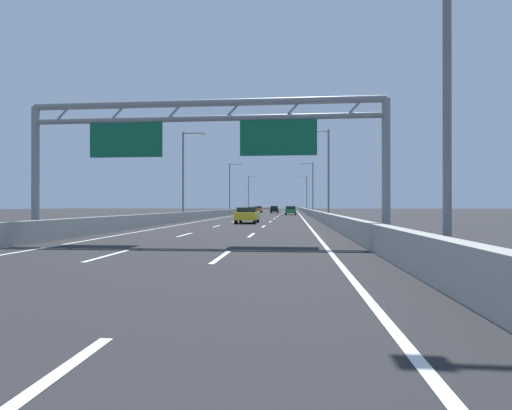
% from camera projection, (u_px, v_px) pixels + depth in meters
% --- Properties ---
extents(ground_plane, '(260.00, 260.00, 0.00)m').
position_uv_depth(ground_plane, '(277.00, 212.00, 99.45)').
color(ground_plane, '#262628').
extents(lane_dash_left_1, '(0.16, 3.00, 0.01)m').
position_uv_depth(lane_dash_left_1, '(108.00, 256.00, 12.48)').
color(lane_dash_left_1, white).
rests_on(lane_dash_left_1, ground_plane).
extents(lane_dash_left_2, '(0.16, 3.00, 0.01)m').
position_uv_depth(lane_dash_left_2, '(185.00, 235.00, 21.44)').
color(lane_dash_left_2, white).
rests_on(lane_dash_left_2, ground_plane).
extents(lane_dash_left_3, '(0.16, 3.00, 0.01)m').
position_uv_depth(lane_dash_left_3, '(217.00, 226.00, 30.41)').
color(lane_dash_left_3, white).
rests_on(lane_dash_left_3, ground_plane).
extents(lane_dash_left_4, '(0.16, 3.00, 0.01)m').
position_uv_depth(lane_dash_left_4, '(234.00, 222.00, 39.37)').
color(lane_dash_left_4, white).
rests_on(lane_dash_left_4, ground_plane).
extents(lane_dash_left_5, '(0.16, 3.00, 0.01)m').
position_uv_depth(lane_dash_left_5, '(245.00, 219.00, 48.33)').
color(lane_dash_left_5, white).
rests_on(lane_dash_left_5, ground_plane).
extents(lane_dash_left_6, '(0.16, 3.00, 0.01)m').
position_uv_depth(lane_dash_left_6, '(252.00, 217.00, 57.29)').
color(lane_dash_left_6, white).
rests_on(lane_dash_left_6, ground_plane).
extents(lane_dash_left_7, '(0.16, 3.00, 0.01)m').
position_uv_depth(lane_dash_left_7, '(258.00, 215.00, 66.25)').
color(lane_dash_left_7, white).
rests_on(lane_dash_left_7, ground_plane).
extents(lane_dash_left_8, '(0.16, 3.00, 0.01)m').
position_uv_depth(lane_dash_left_8, '(262.00, 214.00, 75.22)').
color(lane_dash_left_8, white).
rests_on(lane_dash_left_8, ground_plane).
extents(lane_dash_left_9, '(0.16, 3.00, 0.01)m').
position_uv_depth(lane_dash_left_9, '(265.00, 213.00, 84.18)').
color(lane_dash_left_9, white).
rests_on(lane_dash_left_9, ground_plane).
extents(lane_dash_left_10, '(0.16, 3.00, 0.01)m').
position_uv_depth(lane_dash_left_10, '(268.00, 212.00, 93.14)').
color(lane_dash_left_10, white).
rests_on(lane_dash_left_10, ground_plane).
extents(lane_dash_left_11, '(0.16, 3.00, 0.01)m').
position_uv_depth(lane_dash_left_11, '(270.00, 212.00, 102.10)').
color(lane_dash_left_11, white).
rests_on(lane_dash_left_11, ground_plane).
extents(lane_dash_left_12, '(0.16, 3.00, 0.01)m').
position_uv_depth(lane_dash_left_12, '(272.00, 211.00, 111.07)').
color(lane_dash_left_12, white).
rests_on(lane_dash_left_12, ground_plane).
extents(lane_dash_left_13, '(0.16, 3.00, 0.01)m').
position_uv_depth(lane_dash_left_13, '(273.00, 211.00, 120.03)').
color(lane_dash_left_13, white).
rests_on(lane_dash_left_13, ground_plane).
extents(lane_dash_left_14, '(0.16, 3.00, 0.01)m').
position_uv_depth(lane_dash_left_14, '(275.00, 211.00, 128.99)').
color(lane_dash_left_14, white).
rests_on(lane_dash_left_14, ground_plane).
extents(lane_dash_left_15, '(0.16, 3.00, 0.01)m').
position_uv_depth(lane_dash_left_15, '(276.00, 210.00, 137.95)').
color(lane_dash_left_15, white).
rests_on(lane_dash_left_15, ground_plane).
extents(lane_dash_left_16, '(0.16, 3.00, 0.01)m').
position_uv_depth(lane_dash_left_16, '(277.00, 210.00, 146.91)').
color(lane_dash_left_16, white).
rests_on(lane_dash_left_16, ground_plane).
extents(lane_dash_left_17, '(0.16, 3.00, 0.01)m').
position_uv_depth(lane_dash_left_17, '(278.00, 210.00, 155.88)').
color(lane_dash_left_17, white).
rests_on(lane_dash_left_17, ground_plane).
extents(lane_dash_right_0, '(0.16, 3.00, 0.01)m').
position_uv_depth(lane_dash_right_0, '(20.00, 401.00, 3.19)').
color(lane_dash_right_0, white).
rests_on(lane_dash_right_0, ground_plane).
extents(lane_dash_right_1, '(0.16, 3.00, 0.01)m').
position_uv_depth(lane_dash_right_1, '(221.00, 257.00, 12.15)').
color(lane_dash_right_1, white).
rests_on(lane_dash_right_1, ground_plane).
extents(lane_dash_right_2, '(0.16, 3.00, 0.01)m').
position_uv_depth(lane_dash_right_2, '(251.00, 235.00, 21.11)').
color(lane_dash_right_2, white).
rests_on(lane_dash_right_2, ground_plane).
extents(lane_dash_right_3, '(0.16, 3.00, 0.01)m').
position_uv_depth(lane_dash_right_3, '(264.00, 226.00, 30.08)').
color(lane_dash_right_3, white).
rests_on(lane_dash_right_3, ground_plane).
extents(lane_dash_right_4, '(0.16, 3.00, 0.01)m').
position_uv_depth(lane_dash_right_4, '(270.00, 222.00, 39.04)').
color(lane_dash_right_4, white).
rests_on(lane_dash_right_4, ground_plane).
extents(lane_dash_right_5, '(0.16, 3.00, 0.01)m').
position_uv_depth(lane_dash_right_5, '(274.00, 219.00, 48.00)').
color(lane_dash_right_5, white).
rests_on(lane_dash_right_5, ground_plane).
extents(lane_dash_right_6, '(0.16, 3.00, 0.01)m').
position_uv_depth(lane_dash_right_6, '(277.00, 217.00, 56.96)').
color(lane_dash_right_6, white).
rests_on(lane_dash_right_6, ground_plane).
extents(lane_dash_right_7, '(0.16, 3.00, 0.01)m').
position_uv_depth(lane_dash_right_7, '(279.00, 215.00, 65.92)').
color(lane_dash_right_7, white).
rests_on(lane_dash_right_7, ground_plane).
extents(lane_dash_right_8, '(0.16, 3.00, 0.01)m').
position_uv_depth(lane_dash_right_8, '(281.00, 214.00, 74.89)').
color(lane_dash_right_8, white).
rests_on(lane_dash_right_8, ground_plane).
extents(lane_dash_right_9, '(0.16, 3.00, 0.01)m').
position_uv_depth(lane_dash_right_9, '(282.00, 213.00, 83.85)').
color(lane_dash_right_9, white).
rests_on(lane_dash_right_9, ground_plane).
extents(lane_dash_right_10, '(0.16, 3.00, 0.01)m').
position_uv_depth(lane_dash_right_10, '(283.00, 212.00, 92.81)').
color(lane_dash_right_10, white).
rests_on(lane_dash_right_10, ground_plane).
extents(lane_dash_right_11, '(0.16, 3.00, 0.01)m').
position_uv_depth(lane_dash_right_11, '(284.00, 212.00, 101.77)').
color(lane_dash_right_11, white).
rests_on(lane_dash_right_11, ground_plane).
extents(lane_dash_right_12, '(0.16, 3.00, 0.01)m').
position_uv_depth(lane_dash_right_12, '(285.00, 211.00, 110.74)').
color(lane_dash_right_12, white).
rests_on(lane_dash_right_12, ground_plane).
extents(lane_dash_right_13, '(0.16, 3.00, 0.01)m').
position_uv_depth(lane_dash_right_13, '(285.00, 211.00, 119.70)').
color(lane_dash_right_13, white).
rests_on(lane_dash_right_13, ground_plane).
extents(lane_dash_right_14, '(0.16, 3.00, 0.01)m').
position_uv_depth(lane_dash_right_14, '(286.00, 211.00, 128.66)').
color(lane_dash_right_14, white).
rests_on(lane_dash_right_14, ground_plane).
extents(lane_dash_right_15, '(0.16, 3.00, 0.01)m').
position_uv_depth(lane_dash_right_15, '(286.00, 210.00, 137.62)').
color(lane_dash_right_15, white).
rests_on(lane_dash_right_15, ground_plane).
extents(lane_dash_right_16, '(0.16, 3.00, 0.01)m').
position_uv_depth(lane_dash_right_16, '(287.00, 210.00, 146.58)').
color(lane_dash_right_16, white).
rests_on(lane_dash_right_16, ground_plane).
extents(lane_dash_right_17, '(0.16, 3.00, 0.01)m').
position_uv_depth(lane_dash_right_17, '(287.00, 210.00, 155.55)').
color(lane_dash_right_17, white).
rests_on(lane_dash_right_17, ground_plane).
extents(edge_line_left, '(0.16, 176.00, 0.01)m').
position_uv_depth(edge_line_left, '(251.00, 213.00, 87.98)').
color(edge_line_left, white).
rests_on(edge_line_left, ground_plane).
extents(edge_line_right, '(0.16, 176.00, 0.01)m').
position_uv_depth(edge_line_right, '(298.00, 213.00, 87.02)').
color(edge_line_right, white).
rests_on(edge_line_right, ground_plane).
extents(barrier_left, '(0.45, 220.00, 0.95)m').
position_uv_depth(barrier_left, '(253.00, 210.00, 110.04)').
color(barrier_left, '#9E9E99').
rests_on(barrier_left, ground_plane).
extents(barrier_right, '(0.45, 220.00, 0.95)m').
position_uv_depth(barrier_right, '(303.00, 210.00, 108.78)').
color(barrier_right, '#9E9E99').
rests_on(barrier_right, ground_plane).
extents(sign_gantry, '(16.38, 0.36, 6.36)m').
position_uv_depth(sign_gantry, '(203.00, 134.00, 17.87)').
color(sign_gantry, gray).
rests_on(sign_gantry, ground_plane).
extents(streetlamp_right_near, '(2.58, 0.28, 9.50)m').
position_uv_depth(streetlamp_right_near, '(437.00, 48.00, 9.60)').
color(streetlamp_right_near, slate).
rests_on(streetlamp_right_near, ground_plane).
extents(streetlamp_left_mid, '(2.58, 0.28, 9.50)m').
position_uv_depth(streetlamp_left_mid, '(185.00, 170.00, 42.54)').
color(streetlamp_left_mid, slate).
rests_on(streetlamp_left_mid, ground_plane).
extents(streetlamp_right_mid, '(2.58, 0.28, 9.50)m').
position_uv_depth(streetlamp_right_mid, '(326.00, 169.00, 41.17)').
color(streetlamp_right_mid, slate).
rests_on(streetlamp_right_mid, ground_plane).
extents(streetlamp_left_far, '(2.58, 0.28, 9.50)m').
position_uv_depth(streetlamp_left_far, '(231.00, 185.00, 74.10)').
color(streetlamp_left_far, slate).
rests_on(streetlamp_left_far, ground_plane).
extents(streetlamp_right_far, '(2.58, 0.28, 9.50)m').
position_uv_depth(streetlamp_right_far, '(312.00, 185.00, 72.73)').
color(streetlamp_right_far, slate).
rests_on(streetlamp_right_far, ground_plane).
extents(streetlamp_left_distant, '(2.58, 0.28, 9.50)m').
position_uv_depth(streetlamp_left_distant, '(249.00, 191.00, 105.66)').
color(streetlamp_left_distant, slate).
rests_on(streetlamp_left_distant, ground_plane).
extents(streetlamp_right_distant, '(2.58, 0.28, 9.50)m').
position_uv_depth(streetlamp_right_distant, '(306.00, 191.00, 104.30)').
color(streetlamp_right_distant, slate).
rests_on(streetlamp_right_distant, ground_plane).
extents(orange_car, '(1.78, 4.31, 1.47)m').
position_uv_depth(orange_car, '(258.00, 209.00, 90.33)').
color(orange_car, orange).
rests_on(orange_car, ground_plane).
extents(silver_car, '(1.72, 4.61, 1.36)m').
position_uv_depth(silver_car, '(252.00, 210.00, 77.39)').
color(silver_car, '#A8ADB2').
rests_on(silver_car, ground_plane).
extents(black_car, '(1.71, 4.57, 1.53)m').
position_uv_depth(black_car, '(274.00, 209.00, 86.82)').
color(black_car, black).
rests_on(black_car, ground_plane).
extents(green_car, '(1.88, 4.18, 1.50)m').
position_uv_depth(green_car, '(291.00, 210.00, 68.64)').
color(green_car, '#1E7A38').
rests_on(green_car, ground_plane).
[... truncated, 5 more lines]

